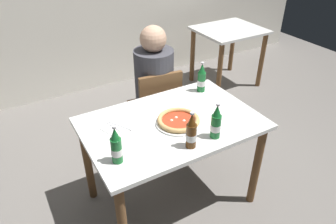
% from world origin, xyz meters
% --- Properties ---
extents(ground_plane, '(8.00, 8.00, 0.00)m').
position_xyz_m(ground_plane, '(0.00, 0.00, 0.00)').
color(ground_plane, slate).
extents(dining_table_main, '(1.20, 0.80, 0.75)m').
position_xyz_m(dining_table_main, '(0.00, 0.00, 0.64)').
color(dining_table_main, silver).
rests_on(dining_table_main, ground_plane).
extents(chair_behind_table, '(0.44, 0.44, 0.85)m').
position_xyz_m(chair_behind_table, '(0.21, 0.61, 0.48)').
color(chair_behind_table, brown).
rests_on(chair_behind_table, ground_plane).
extents(diner_seated, '(0.34, 0.34, 1.21)m').
position_xyz_m(diner_seated, '(0.21, 0.66, 0.58)').
color(diner_seated, '#2D3342').
rests_on(diner_seated, ground_plane).
extents(dining_table_background, '(0.80, 0.70, 0.75)m').
position_xyz_m(dining_table_background, '(1.66, 1.40, 0.59)').
color(dining_table_background, silver).
rests_on(dining_table_background, ground_plane).
extents(pizza_margherita_near, '(0.31, 0.31, 0.04)m').
position_xyz_m(pizza_margherita_near, '(0.03, -0.04, 0.77)').
color(pizza_margherita_near, white).
rests_on(pizza_margherita_near, dining_table_main).
extents(beer_bottle_left, '(0.07, 0.07, 0.25)m').
position_xyz_m(beer_bottle_left, '(0.43, 0.26, 0.85)').
color(beer_bottle_left, '#196B2D').
rests_on(beer_bottle_left, dining_table_main).
extents(beer_bottle_center, '(0.07, 0.07, 0.25)m').
position_xyz_m(beer_bottle_center, '(0.15, -0.29, 0.85)').
color(beer_bottle_center, '#196B2D').
rests_on(beer_bottle_center, dining_table_main).
extents(beer_bottle_right, '(0.07, 0.07, 0.25)m').
position_xyz_m(beer_bottle_right, '(-0.04, -0.29, 0.85)').
color(beer_bottle_right, '#512D0F').
rests_on(beer_bottle_right, dining_table_main).
extents(beer_bottle_extra, '(0.07, 0.07, 0.25)m').
position_xyz_m(beer_bottle_extra, '(-0.48, -0.19, 0.85)').
color(beer_bottle_extra, '#196B2D').
rests_on(beer_bottle_extra, dining_table_main).
extents(napkin_with_cutlery, '(0.23, 0.23, 0.01)m').
position_xyz_m(napkin_with_cutlery, '(-0.35, 0.12, 0.75)').
color(napkin_with_cutlery, white).
rests_on(napkin_with_cutlery, dining_table_main).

